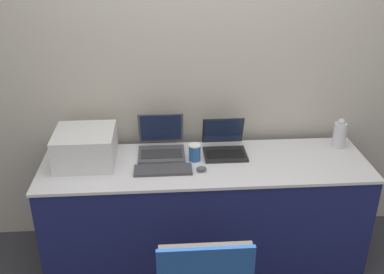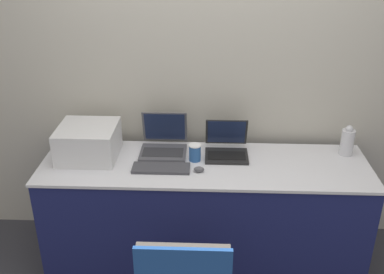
{
  "view_description": "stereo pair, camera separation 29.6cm",
  "coord_description": "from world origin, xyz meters",
  "px_view_note": "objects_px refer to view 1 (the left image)",
  "views": [
    {
      "loc": [
        -0.28,
        -2.32,
        2.25
      ],
      "look_at": [
        -0.09,
        0.34,
        0.97
      ],
      "focal_mm": 42.0,
      "sensor_mm": 36.0,
      "label": 1
    },
    {
      "loc": [
        0.02,
        -2.33,
        2.25
      ],
      "look_at": [
        -0.09,
        0.34,
        0.97
      ],
      "focal_mm": 42.0,
      "sensor_mm": 36.0,
      "label": 2
    }
  ],
  "objects_px": {
    "laptop_right": "(224,145)",
    "printer": "(85,146)",
    "external_keyboard": "(163,170)",
    "metal_pitcher": "(340,134)",
    "coffee_cup": "(195,152)",
    "mouse": "(201,169)",
    "laptop_left": "(161,144)"
  },
  "relations": [
    {
      "from": "laptop_right",
      "to": "laptop_left",
      "type": "bearing_deg",
      "value": 175.5
    },
    {
      "from": "mouse",
      "to": "laptop_left",
      "type": "bearing_deg",
      "value": 130.82
    },
    {
      "from": "coffee_cup",
      "to": "mouse",
      "type": "relative_size",
      "value": 1.72
    },
    {
      "from": "printer",
      "to": "laptop_left",
      "type": "xyz_separation_m",
      "value": [
        0.5,
        0.11,
        -0.06
      ]
    },
    {
      "from": "printer",
      "to": "coffee_cup",
      "type": "xyz_separation_m",
      "value": [
        0.73,
        -0.02,
        -0.06
      ]
    },
    {
      "from": "laptop_left",
      "to": "coffee_cup",
      "type": "distance_m",
      "value": 0.26
    },
    {
      "from": "coffee_cup",
      "to": "mouse",
      "type": "distance_m",
      "value": 0.17
    },
    {
      "from": "laptop_left",
      "to": "coffee_cup",
      "type": "relative_size",
      "value": 2.73
    },
    {
      "from": "laptop_right",
      "to": "coffee_cup",
      "type": "distance_m",
      "value": 0.24
    },
    {
      "from": "laptop_right",
      "to": "metal_pitcher",
      "type": "xyz_separation_m",
      "value": [
        0.83,
        0.03,
        0.05
      ]
    },
    {
      "from": "laptop_left",
      "to": "mouse",
      "type": "xyz_separation_m",
      "value": [
        0.26,
        -0.3,
        -0.04
      ]
    },
    {
      "from": "printer",
      "to": "coffee_cup",
      "type": "bearing_deg",
      "value": -1.9
    },
    {
      "from": "laptop_left",
      "to": "laptop_right",
      "type": "xyz_separation_m",
      "value": [
        0.44,
        -0.03,
        -0.01
      ]
    },
    {
      "from": "external_keyboard",
      "to": "coffee_cup",
      "type": "relative_size",
      "value": 3.22
    },
    {
      "from": "laptop_right",
      "to": "mouse",
      "type": "height_order",
      "value": "laptop_right"
    },
    {
      "from": "external_keyboard",
      "to": "metal_pitcher",
      "type": "distance_m",
      "value": 1.29
    },
    {
      "from": "mouse",
      "to": "external_keyboard",
      "type": "bearing_deg",
      "value": 175.36
    },
    {
      "from": "mouse",
      "to": "laptop_right",
      "type": "bearing_deg",
      "value": 54.94
    },
    {
      "from": "printer",
      "to": "laptop_right",
      "type": "relative_size",
      "value": 1.3
    },
    {
      "from": "metal_pitcher",
      "to": "coffee_cup",
      "type": "bearing_deg",
      "value": -172.88
    },
    {
      "from": "laptop_left",
      "to": "laptop_right",
      "type": "distance_m",
      "value": 0.44
    },
    {
      "from": "laptop_left",
      "to": "laptop_right",
      "type": "bearing_deg",
      "value": -4.5
    },
    {
      "from": "printer",
      "to": "external_keyboard",
      "type": "distance_m",
      "value": 0.55
    },
    {
      "from": "printer",
      "to": "mouse",
      "type": "relative_size",
      "value": 5.73
    },
    {
      "from": "laptop_right",
      "to": "coffee_cup",
      "type": "relative_size",
      "value": 2.57
    },
    {
      "from": "laptop_right",
      "to": "printer",
      "type": "bearing_deg",
      "value": -175.17
    },
    {
      "from": "external_keyboard",
      "to": "metal_pitcher",
      "type": "xyz_separation_m",
      "value": [
        1.26,
        0.27,
        0.09
      ]
    },
    {
      "from": "mouse",
      "to": "metal_pitcher",
      "type": "xyz_separation_m",
      "value": [
        1.01,
        0.29,
        0.08
      ]
    },
    {
      "from": "metal_pitcher",
      "to": "external_keyboard",
      "type": "bearing_deg",
      "value": -167.98
    },
    {
      "from": "printer",
      "to": "laptop_right",
      "type": "height_order",
      "value": "laptop_right"
    },
    {
      "from": "printer",
      "to": "mouse",
      "type": "xyz_separation_m",
      "value": [
        0.76,
        -0.18,
        -0.1
      ]
    },
    {
      "from": "printer",
      "to": "laptop_left",
      "type": "height_order",
      "value": "laptop_left"
    }
  ]
}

